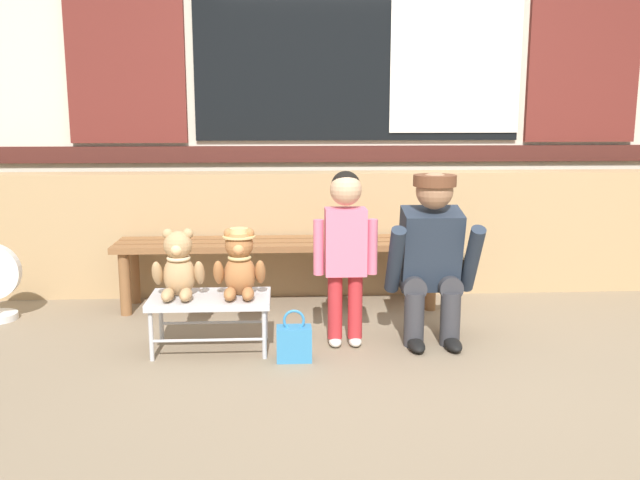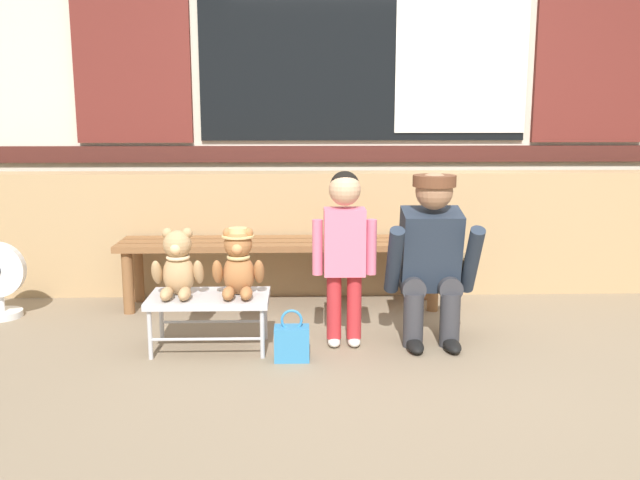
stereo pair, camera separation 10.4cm
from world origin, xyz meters
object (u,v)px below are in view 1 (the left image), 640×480
Objects in this scene: child_standing at (346,239)px; adult_crouching at (432,257)px; small_display_bench at (210,302)px; wooden_bench_long at (279,251)px; teddy_bear_plain at (179,266)px; teddy_bear_with_hat at (239,264)px; handbag_on_ground at (294,343)px.

child_standing reaches higher than adult_crouching.
small_display_bench is 1.23m from adult_crouching.
child_standing reaches higher than wooden_bench_long.
wooden_bench_long is at bearing 114.66° from child_standing.
teddy_bear_with_hat is (0.32, 0.00, 0.01)m from teddy_bear_plain.
teddy_bear_plain reaches higher than handbag_on_ground.
child_standing is 0.50m from adult_crouching.
handbag_on_ground is at bearing -22.65° from small_display_bench.
wooden_bench_long is 5.78× the size of teddy_bear_with_hat.
child_standing is (0.36, -0.78, 0.22)m from wooden_bench_long.
wooden_bench_long reaches higher than handbag_on_ground.
adult_crouching is 0.90m from handbag_on_ground.
small_display_bench reaches higher than handbag_on_ground.
child_standing is (0.73, 0.04, 0.33)m from small_display_bench.
teddy_bear_plain is 0.38× the size of child_standing.
adult_crouching is (0.84, -0.73, 0.11)m from wooden_bench_long.
teddy_bear_with_hat is 0.38× the size of child_standing.
child_standing reaches higher than handbag_on_ground.
adult_crouching is (0.49, 0.05, -0.11)m from child_standing.
handbag_on_ground is (-0.28, -0.23, -0.50)m from child_standing.
adult_crouching is at bearing 4.19° from small_display_bench.
wooden_bench_long is 0.91m from small_display_bench.
teddy_bear_with_hat is 0.58m from child_standing.
teddy_bear_plain is (-0.16, 0.00, 0.20)m from small_display_bench.
adult_crouching is (1.05, 0.09, 0.01)m from teddy_bear_with_hat.
teddy_bear_plain is 0.38× the size of adult_crouching.
small_display_bench is at bearing -176.80° from child_standing.
adult_crouching is at bearing 5.67° from child_standing.
small_display_bench is 0.25m from teddy_bear_plain.
handbag_on_ground is (-0.77, -0.27, -0.38)m from adult_crouching.
child_standing is 0.61m from handbag_on_ground.
wooden_bench_long is at bearing 75.67° from teddy_bear_with_hat.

